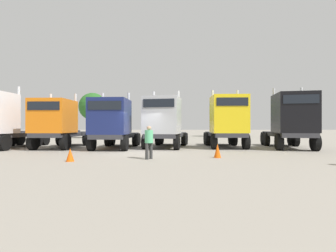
{
  "coord_description": "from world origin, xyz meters",
  "views": [
    {
      "loc": [
        1.82,
        -14.64,
        1.59
      ],
      "look_at": [
        1.7,
        3.85,
        1.62
      ],
      "focal_mm": 25.89,
      "sensor_mm": 36.0,
      "label": 1
    }
  ],
  "objects_px": {
    "semi_truck_orange": "(58,123)",
    "visitor_with_camera": "(149,140)",
    "semi_truck_white": "(0,121)",
    "semi_truck_silver": "(164,122)",
    "semi_truck_black": "(291,120)",
    "semi_truck_navy": "(113,123)",
    "traffic_cone_mid": "(217,151)",
    "semi_truck_yellow": "(227,121)",
    "traffic_cone_near": "(70,155)"
  },
  "relations": [
    {
      "from": "semi_truck_white",
      "to": "semi_truck_orange",
      "type": "relative_size",
      "value": 0.98
    },
    {
      "from": "semi_truck_white",
      "to": "visitor_with_camera",
      "type": "xyz_separation_m",
      "value": [
        10.86,
        -5.07,
        -1.05
      ]
    },
    {
      "from": "semi_truck_orange",
      "to": "visitor_with_camera",
      "type": "xyz_separation_m",
      "value": [
        7.03,
        -5.64,
        -0.89
      ]
    },
    {
      "from": "semi_truck_orange",
      "to": "semi_truck_silver",
      "type": "relative_size",
      "value": 0.97
    },
    {
      "from": "semi_truck_orange",
      "to": "semi_truck_silver",
      "type": "bearing_deg",
      "value": 93.82
    },
    {
      "from": "semi_truck_silver",
      "to": "semi_truck_yellow",
      "type": "distance_m",
      "value": 4.61
    },
    {
      "from": "semi_truck_navy",
      "to": "semi_truck_yellow",
      "type": "xyz_separation_m",
      "value": [
        8.17,
        1.03,
        0.16
      ]
    },
    {
      "from": "semi_truck_yellow",
      "to": "semi_truck_black",
      "type": "height_order",
      "value": "semi_truck_black"
    },
    {
      "from": "semi_truck_silver",
      "to": "traffic_cone_near",
      "type": "distance_m",
      "value": 8.05
    },
    {
      "from": "semi_truck_white",
      "to": "semi_truck_orange",
      "type": "distance_m",
      "value": 3.87
    },
    {
      "from": "semi_truck_orange",
      "to": "visitor_with_camera",
      "type": "relative_size",
      "value": 3.88
    },
    {
      "from": "visitor_with_camera",
      "to": "semi_truck_black",
      "type": "bearing_deg",
      "value": 68.93
    },
    {
      "from": "visitor_with_camera",
      "to": "semi_truck_navy",
      "type": "bearing_deg",
      "value": 160.19
    },
    {
      "from": "traffic_cone_mid",
      "to": "semi_truck_white",
      "type": "bearing_deg",
      "value": 162.51
    },
    {
      "from": "semi_truck_silver",
      "to": "semi_truck_yellow",
      "type": "relative_size",
      "value": 1.11
    },
    {
      "from": "semi_truck_yellow",
      "to": "visitor_with_camera",
      "type": "bearing_deg",
      "value": -39.08
    },
    {
      "from": "semi_truck_navy",
      "to": "semi_truck_white",
      "type": "bearing_deg",
      "value": -87.54
    },
    {
      "from": "semi_truck_silver",
      "to": "semi_truck_yellow",
      "type": "height_order",
      "value": "semi_truck_yellow"
    },
    {
      "from": "semi_truck_navy",
      "to": "visitor_with_camera",
      "type": "xyz_separation_m",
      "value": [
        2.95,
        -5.06,
        -0.86
      ]
    },
    {
      "from": "semi_truck_silver",
      "to": "traffic_cone_mid",
      "type": "bearing_deg",
      "value": 38.34
    },
    {
      "from": "semi_truck_orange",
      "to": "traffic_cone_mid",
      "type": "bearing_deg",
      "value": 65.85
    },
    {
      "from": "semi_truck_black",
      "to": "visitor_with_camera",
      "type": "height_order",
      "value": "semi_truck_black"
    },
    {
      "from": "semi_truck_navy",
      "to": "semi_truck_black",
      "type": "height_order",
      "value": "semi_truck_black"
    },
    {
      "from": "semi_truck_yellow",
      "to": "semi_truck_orange",
      "type": "bearing_deg",
      "value": -86.33
    },
    {
      "from": "semi_truck_silver",
      "to": "traffic_cone_mid",
      "type": "height_order",
      "value": "semi_truck_silver"
    },
    {
      "from": "semi_truck_navy",
      "to": "semi_truck_silver",
      "type": "height_order",
      "value": "semi_truck_silver"
    },
    {
      "from": "semi_truck_navy",
      "to": "semi_truck_yellow",
      "type": "height_order",
      "value": "semi_truck_yellow"
    },
    {
      "from": "semi_truck_orange",
      "to": "semi_truck_yellow",
      "type": "distance_m",
      "value": 12.27
    },
    {
      "from": "semi_truck_black",
      "to": "traffic_cone_mid",
      "type": "height_order",
      "value": "semi_truck_black"
    },
    {
      "from": "semi_truck_white",
      "to": "semi_truck_silver",
      "type": "distance_m",
      "value": 11.51
    },
    {
      "from": "visitor_with_camera",
      "to": "semi_truck_yellow",
      "type": "bearing_deg",
      "value": 89.34
    },
    {
      "from": "semi_truck_navy",
      "to": "traffic_cone_near",
      "type": "distance_m",
      "value": 6.07
    },
    {
      "from": "semi_truck_silver",
      "to": "traffic_cone_near",
      "type": "xyz_separation_m",
      "value": [
        -4.14,
        -6.72,
        -1.59
      ]
    },
    {
      "from": "visitor_with_camera",
      "to": "traffic_cone_near",
      "type": "xyz_separation_m",
      "value": [
        -3.52,
        -0.8,
        -0.64
      ]
    },
    {
      "from": "semi_truck_navy",
      "to": "visitor_with_camera",
      "type": "relative_size",
      "value": 3.77
    },
    {
      "from": "semi_truck_silver",
      "to": "traffic_cone_mid",
      "type": "distance_m",
      "value": 6.25
    },
    {
      "from": "semi_truck_black",
      "to": "traffic_cone_mid",
      "type": "relative_size",
      "value": 9.06
    },
    {
      "from": "semi_truck_black",
      "to": "visitor_with_camera",
      "type": "xyz_separation_m",
      "value": [
        -9.56,
        -5.29,
        -1.09
      ]
    },
    {
      "from": "semi_truck_orange",
      "to": "semi_truck_black",
      "type": "distance_m",
      "value": 16.6
    },
    {
      "from": "semi_truck_silver",
      "to": "semi_truck_yellow",
      "type": "xyz_separation_m",
      "value": [
        4.61,
        0.17,
        0.07
      ]
    },
    {
      "from": "semi_truck_orange",
      "to": "traffic_cone_near",
      "type": "distance_m",
      "value": 7.49
    },
    {
      "from": "semi_truck_white",
      "to": "visitor_with_camera",
      "type": "bearing_deg",
      "value": 67.18
    },
    {
      "from": "semi_truck_silver",
      "to": "visitor_with_camera",
      "type": "relative_size",
      "value": 4.0
    },
    {
      "from": "semi_truck_orange",
      "to": "visitor_with_camera",
      "type": "height_order",
      "value": "semi_truck_orange"
    },
    {
      "from": "semi_truck_white",
      "to": "visitor_with_camera",
      "type": "distance_m",
      "value": 12.03
    },
    {
      "from": "semi_truck_white",
      "to": "semi_truck_orange",
      "type": "xyz_separation_m",
      "value": [
        3.83,
        0.57,
        -0.16
      ]
    },
    {
      "from": "traffic_cone_near",
      "to": "traffic_cone_mid",
      "type": "bearing_deg",
      "value": 11.04
    },
    {
      "from": "semi_truck_black",
      "to": "semi_truck_orange",
      "type": "bearing_deg",
      "value": -81.35
    },
    {
      "from": "semi_truck_white",
      "to": "semi_truck_black",
      "type": "height_order",
      "value": "semi_truck_white"
    },
    {
      "from": "semi_truck_navy",
      "to": "traffic_cone_near",
      "type": "relative_size",
      "value": 10.2
    }
  ]
}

